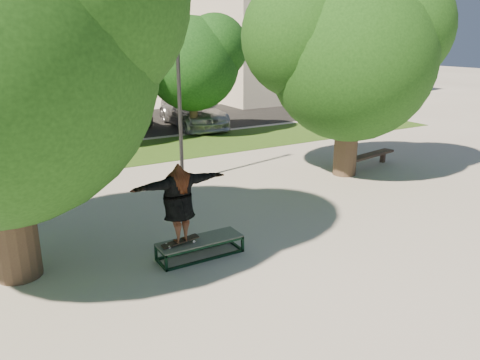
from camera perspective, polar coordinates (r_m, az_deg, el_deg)
ground at (r=10.39m, az=-0.75°, el=-8.15°), size 120.00×120.00×0.00m
grass_strip at (r=19.06m, az=-12.54°, el=3.30°), size 30.00×4.00×0.02m
asphalt_strip at (r=24.99m, az=-19.54°, el=5.95°), size 40.00×8.00×0.01m
tree_right at (r=15.45m, az=13.10°, el=15.44°), size 6.24×5.33×6.51m
bg_tree_mid at (r=20.55m, az=-21.36°, el=14.85°), size 5.76×4.92×6.24m
bg_tree_right at (r=21.74m, az=-6.10°, el=14.56°), size 5.04×4.31×5.43m
lamppost at (r=14.38m, az=-7.48°, el=11.87°), size 0.25×0.15×6.11m
side_building at (r=37.73m, az=6.50°, el=16.39°), size 15.00×10.00×8.00m
grind_box at (r=9.95m, az=-4.88°, el=-8.22°), size 1.80×0.60×0.38m
skater_rig at (r=9.37m, az=-7.48°, el=-2.80°), size 2.03×0.63×1.71m
bench at (r=17.01m, az=15.13°, el=2.71°), size 2.92×0.89×0.44m
car_dark at (r=24.60m, az=-20.77°, el=7.52°), size 2.48×5.00×1.58m
car_grey at (r=25.43m, az=-14.11°, el=8.07°), size 2.35×4.76×1.30m
car_silver_b at (r=24.17m, az=-5.87°, el=8.42°), size 2.68×5.72×1.62m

